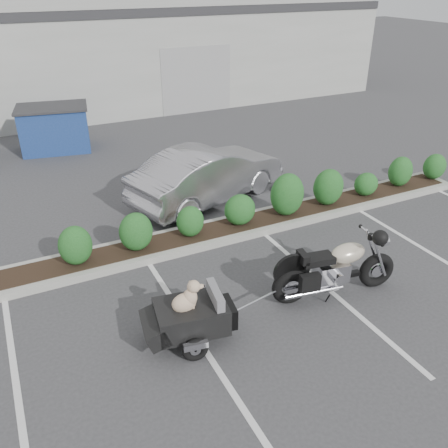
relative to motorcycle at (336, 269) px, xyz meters
name	(u,v)px	position (x,y,z in m)	size (l,w,h in m)	color
ground	(257,291)	(-1.18, 0.71, -0.55)	(90.00, 90.00, 0.00)	#38383A
planter_kerb	(247,225)	(-0.18, 2.91, -0.48)	(12.00, 1.00, 0.15)	#9E9E93
building	(70,52)	(-1.18, 17.71, 1.45)	(26.00, 10.00, 4.00)	#9EA099
motorcycle	(336,269)	(0.00, 0.00, 0.00)	(2.41, 0.95, 1.39)	black
pet_trailer	(190,316)	(-2.78, 0.03, -0.07)	(1.95, 1.11, 1.15)	black
sedan	(208,174)	(-0.33, 4.71, 0.14)	(1.46, 4.19, 1.38)	#A7A6AD
dumpster	(55,128)	(-3.18, 10.39, 0.17)	(2.42, 1.86, 1.44)	navy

